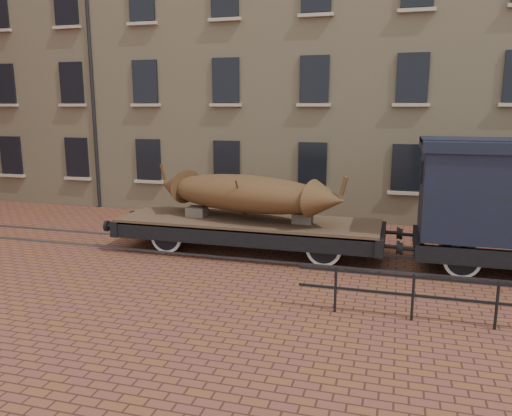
# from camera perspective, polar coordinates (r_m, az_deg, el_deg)

# --- Properties ---
(ground) EXTENTS (90.00, 90.00, 0.00)m
(ground) POSITION_cam_1_polar(r_m,az_deg,el_deg) (15.32, -0.49, -5.13)
(ground) COLOR brown
(warehouse_cream) EXTENTS (40.00, 10.19, 14.00)m
(warehouse_cream) POSITION_cam_1_polar(r_m,az_deg,el_deg) (24.24, 13.69, 17.40)
(warehouse_cream) COLOR tan
(warehouse_cream) RESTS_ON ground
(rail_track) EXTENTS (30.00, 1.52, 0.06)m
(rail_track) POSITION_cam_1_polar(r_m,az_deg,el_deg) (15.31, -0.49, -5.02)
(rail_track) COLOR #59595E
(rail_track) RESTS_ON ground
(flatcar_wagon) EXTENTS (8.85, 2.40, 1.34)m
(flatcar_wagon) POSITION_cam_1_polar(r_m,az_deg,el_deg) (15.13, -0.87, -2.08)
(flatcar_wagon) COLOR #493A2A
(flatcar_wagon) RESTS_ON ground
(iron_boat) EXTENTS (6.30, 2.90, 1.53)m
(iron_boat) POSITION_cam_1_polar(r_m,az_deg,el_deg) (14.95, -1.25, 1.70)
(iron_boat) COLOR #4F2F16
(iron_boat) RESTS_ON flatcar_wagon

